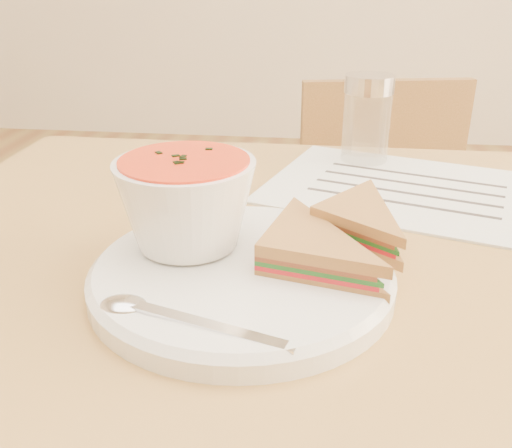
% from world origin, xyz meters
% --- Properties ---
extents(chair_far, '(0.42, 0.42, 0.79)m').
position_xyz_m(chair_far, '(0.11, 0.53, 0.40)').
color(chair_far, brown).
rests_on(chair_far, floor).
extents(plate, '(0.32, 0.32, 0.02)m').
position_xyz_m(plate, '(-0.11, -0.08, 0.76)').
color(plate, white).
rests_on(plate, dining_table).
extents(soup_bowl, '(0.14, 0.14, 0.09)m').
position_xyz_m(soup_bowl, '(-0.17, -0.05, 0.81)').
color(soup_bowl, white).
rests_on(soup_bowl, plate).
extents(sandwich_half_a, '(0.13, 0.13, 0.03)m').
position_xyz_m(sandwich_half_a, '(-0.10, -0.10, 0.78)').
color(sandwich_half_a, '#B89041').
rests_on(sandwich_half_a, plate).
extents(sandwich_half_b, '(0.14, 0.14, 0.03)m').
position_xyz_m(sandwich_half_b, '(-0.06, -0.03, 0.79)').
color(sandwich_half_b, '#B89041').
rests_on(sandwich_half_b, plate).
extents(spoon, '(0.18, 0.08, 0.01)m').
position_xyz_m(spoon, '(-0.14, -0.17, 0.77)').
color(spoon, silver).
rests_on(spoon, plate).
extents(paper_menu, '(0.39, 0.33, 0.00)m').
position_xyz_m(paper_menu, '(0.06, 0.17, 0.75)').
color(paper_menu, silver).
rests_on(paper_menu, dining_table).
extents(condiment_shaker, '(0.08, 0.08, 0.12)m').
position_xyz_m(condiment_shaker, '(0.01, 0.28, 0.81)').
color(condiment_shaker, silver).
rests_on(condiment_shaker, dining_table).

